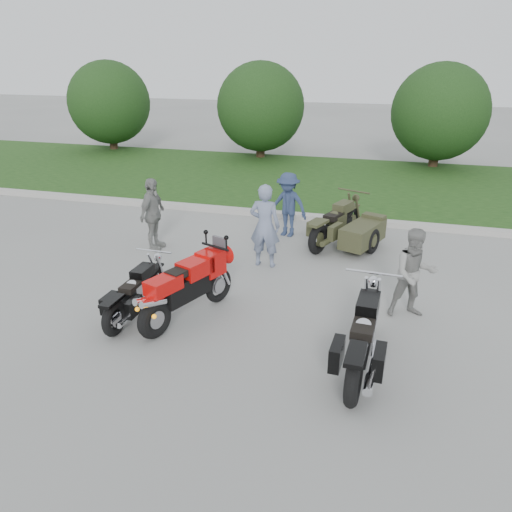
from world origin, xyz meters
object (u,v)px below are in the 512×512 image
(cruiser_left, at_px, (134,296))
(person_grey, at_px, (414,274))
(person_stripe, at_px, (265,226))
(person_denim, at_px, (288,205))
(sportbike_red, at_px, (186,287))
(cruiser_right, at_px, (363,341))
(person_back, at_px, (153,214))
(cruiser_sidecar, at_px, (351,230))

(cruiser_left, bearing_deg, person_grey, 17.86)
(person_stripe, height_order, person_grey, person_stripe)
(person_grey, relative_size, person_denim, 1.00)
(sportbike_red, height_order, person_denim, person_denim)
(sportbike_red, xyz_separation_m, person_denim, (0.76, 4.64, 0.18))
(cruiser_left, bearing_deg, person_stripe, 61.97)
(cruiser_right, distance_m, person_grey, 2.04)
(cruiser_right, distance_m, person_denim, 5.81)
(cruiser_right, bearing_deg, sportbike_red, 169.71)
(person_grey, height_order, person_denim, person_denim)
(cruiser_right, bearing_deg, person_grey, 72.75)
(person_back, bearing_deg, cruiser_sidecar, -71.78)
(cruiser_left, bearing_deg, sportbike_red, 11.23)
(cruiser_right, height_order, person_grey, person_grey)
(person_stripe, bearing_deg, sportbike_red, 75.87)
(person_grey, bearing_deg, person_denim, 112.87)
(cruiser_left, height_order, cruiser_sidecar, cruiser_sidecar)
(cruiser_left, height_order, person_denim, person_denim)
(cruiser_right, height_order, person_stripe, person_stripe)
(person_denim, xyz_separation_m, person_back, (-2.82, -1.71, 0.04))
(cruiser_right, xyz_separation_m, person_stripe, (-2.33, 3.36, 0.41))
(cruiser_left, bearing_deg, cruiser_right, -6.35)
(person_denim, bearing_deg, person_back, -133.78)
(cruiser_left, height_order, person_stripe, person_stripe)
(cruiser_sidecar, relative_size, person_grey, 1.46)
(cruiser_sidecar, bearing_deg, person_back, -143.74)
(cruiser_sidecar, bearing_deg, cruiser_left, -106.64)
(cruiser_left, xyz_separation_m, cruiser_sidecar, (3.28, 4.33, 0.04))
(person_denim, bearing_deg, cruiser_right, -52.12)
(person_grey, xyz_separation_m, person_back, (-5.77, 1.75, 0.04))
(cruiser_left, xyz_separation_m, person_denim, (1.67, 4.79, 0.40))
(cruiser_right, xyz_separation_m, person_grey, (0.70, 1.89, 0.31))
(person_back, bearing_deg, cruiser_right, -123.22)
(cruiser_sidecar, bearing_deg, person_denim, -175.37)
(cruiser_sidecar, relative_size, person_stripe, 1.30)
(cruiser_right, xyz_separation_m, person_denim, (-2.26, 5.35, 0.31))
(cruiser_sidecar, distance_m, person_grey, 3.30)
(person_back, bearing_deg, sportbike_red, -142.51)
(cruiser_right, relative_size, person_grey, 1.57)
(cruiser_right, bearing_deg, person_back, 147.29)
(person_grey, relative_size, person_back, 0.95)
(cruiser_sidecar, bearing_deg, person_stripe, -117.12)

